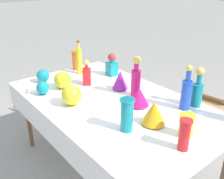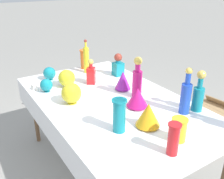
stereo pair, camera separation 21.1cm
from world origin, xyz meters
name	(u,v)px [view 1 (the left image)]	position (x,y,z in m)	size (l,w,h in m)	color
ground_plane	(112,169)	(0.00, 0.00, 0.00)	(40.00, 40.00, 0.00)	gray
display_table	(109,106)	(0.00, -0.03, 0.71)	(1.92, 1.13, 0.76)	white
tall_bottle_0	(79,60)	(-0.74, 0.14, 0.91)	(0.06, 0.06, 0.37)	yellow
tall_bottle_2	(136,78)	(0.06, 0.22, 0.92)	(0.08, 0.08, 0.36)	#C61972
tall_bottle_3	(186,92)	(0.49, 0.35, 0.91)	(0.08, 0.08, 0.37)	blue
tall_bottle_4	(198,90)	(0.51, 0.47, 0.90)	(0.09, 0.09, 0.33)	teal
square_decanter_0	(87,74)	(-0.43, 0.03, 0.86)	(0.11, 0.11, 0.25)	red
square_decanter_1	(112,65)	(-0.48, 0.38, 0.87)	(0.10, 0.10, 0.24)	teal
slender_vase_0	(186,125)	(0.72, 0.05, 0.85)	(0.10, 0.10, 0.16)	yellow
slender_vase_1	(127,114)	(0.42, -0.21, 0.89)	(0.10, 0.10, 0.24)	teal
slender_vase_2	(185,134)	(0.80, -0.09, 0.87)	(0.08, 0.08, 0.21)	red
slender_vase_3	(76,60)	(-0.88, 0.19, 0.88)	(0.11, 0.11, 0.22)	orange
fluted_vase_0	(139,96)	(0.21, 0.11, 0.85)	(0.17, 0.17, 0.17)	#C61972
fluted_vase_1	(120,80)	(-0.13, 0.21, 0.86)	(0.15, 0.15, 0.18)	purple
fluted_vase_2	(154,112)	(0.49, -0.01, 0.85)	(0.17, 0.17, 0.18)	orange
round_bowl_0	(43,76)	(-0.75, -0.28, 0.83)	(0.13, 0.13, 0.14)	teal
round_bowl_1	(43,88)	(-0.48, -0.41, 0.83)	(0.12, 0.12, 0.12)	teal
round_bowl_2	(63,80)	(-0.48, -0.21, 0.85)	(0.16, 0.16, 0.17)	yellow
round_bowl_3	(72,95)	(-0.13, -0.31, 0.85)	(0.17, 0.17, 0.18)	yellow
price_tag_left	(32,92)	(-0.55, -0.48, 0.78)	(0.05, 0.01, 0.04)	white
price_tag_center	(27,91)	(-0.59, -0.52, 0.78)	(0.06, 0.01, 0.05)	white
cardboard_box_behind_left	(197,120)	(0.10, 1.27, 0.13)	(0.47, 0.32, 0.34)	tan
cardboard_box_behind_right	(202,116)	(0.12, 1.34, 0.17)	(0.50, 0.48, 0.42)	tan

